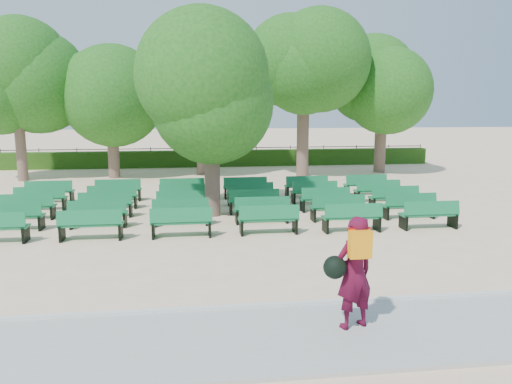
# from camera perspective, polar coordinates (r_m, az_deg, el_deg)

# --- Properties ---
(ground) EXTENTS (120.00, 120.00, 0.00)m
(ground) POSITION_cam_1_polar(r_m,az_deg,el_deg) (14.57, -4.18, -3.68)
(ground) COLOR beige
(paving) EXTENTS (30.00, 2.20, 0.06)m
(paving) POSITION_cam_1_polar(r_m,az_deg,el_deg) (7.58, -0.68, -16.59)
(paving) COLOR #AAAAA6
(paving) RESTS_ON ground
(curb) EXTENTS (30.00, 0.12, 0.10)m
(curb) POSITION_cam_1_polar(r_m,az_deg,el_deg) (8.61, -1.63, -13.08)
(curb) COLOR silver
(curb) RESTS_ON ground
(hedge) EXTENTS (26.00, 0.70, 0.90)m
(hedge) POSITION_cam_1_polar(r_m,az_deg,el_deg) (28.30, -5.89, 3.83)
(hedge) COLOR #274F14
(hedge) RESTS_ON ground
(fence) EXTENTS (26.00, 0.10, 1.02)m
(fence) POSITION_cam_1_polar(r_m,az_deg,el_deg) (28.75, -5.90, 3.02)
(fence) COLOR black
(fence) RESTS_ON ground
(tree_line) EXTENTS (21.80, 6.80, 7.04)m
(tree_line) POSITION_cam_1_polar(r_m,az_deg,el_deg) (24.39, -5.59, 1.80)
(tree_line) COLOR #24651B
(tree_line) RESTS_ON ground
(bench_array) EXTENTS (1.64, 0.64, 1.01)m
(bench_array) POSITION_cam_1_polar(r_m,az_deg,el_deg) (15.89, -4.31, -2.23)
(bench_array) COLOR #13703D
(bench_array) RESTS_ON ground
(tree_among) EXTENTS (3.89, 3.89, 5.60)m
(tree_among) POSITION_cam_1_polar(r_m,az_deg,el_deg) (15.36, -5.16, 11.37)
(tree_among) COLOR brown
(tree_among) RESTS_ON ground
(person) EXTENTS (0.86, 0.60, 1.74)m
(person) POSITION_cam_1_polar(r_m,az_deg,el_deg) (7.71, 11.04, -8.86)
(person) COLOR #4A0A22
(person) RESTS_ON ground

